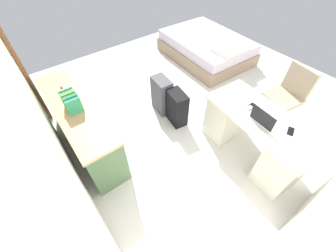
{
  "coord_description": "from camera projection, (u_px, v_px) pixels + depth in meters",
  "views": [
    {
      "loc": [
        -1.96,
        2.15,
        2.56
      ],
      "look_at": [
        -0.56,
        1.08,
        0.6
      ],
      "focal_mm": 22.42,
      "sensor_mm": 36.0,
      "label": 1
    }
  ],
  "objects": [
    {
      "name": "laptop",
      "position": [
        264.0,
        120.0,
        2.45
      ],
      "size": [
        0.33,
        0.25,
        0.21
      ],
      "color": "silver",
      "rests_on": "desk"
    },
    {
      "name": "cell_phone_by_mouse",
      "position": [
        251.0,
        106.0,
        2.67
      ],
      "size": [
        0.07,
        0.14,
        0.01
      ],
      "primitive_type": "cube",
      "rotation": [
        0.0,
        0.0,
        0.03
      ],
      "color": "black",
      "rests_on": "desk"
    },
    {
      "name": "cell_phone_near_laptop",
      "position": [
        291.0,
        131.0,
        2.39
      ],
      "size": [
        0.11,
        0.15,
        0.01
      ],
      "primitive_type": "cube",
      "rotation": [
        0.0,
        0.0,
        0.39
      ],
      "color": "black",
      "rests_on": "desk"
    },
    {
      "name": "suitcase_black",
      "position": [
        177.0,
        108.0,
        3.32
      ],
      "size": [
        0.39,
        0.27,
        0.57
      ],
      "primitive_type": "cube",
      "rotation": [
        0.0,
        0.0,
        -0.16
      ],
      "color": "black",
      "rests_on": "ground_plane"
    },
    {
      "name": "ground_plane",
      "position": [
        197.0,
        103.0,
        3.82
      ],
      "size": [
        5.61,
        5.61,
        0.0
      ],
      "primitive_type": "plane",
      "color": "silver"
    },
    {
      "name": "suitcase_spare_grey",
      "position": [
        162.0,
        95.0,
        3.49
      ],
      "size": [
        0.38,
        0.25,
        0.62
      ],
      "primitive_type": "cube",
      "rotation": [
        0.0,
        0.0,
        -0.09
      ],
      "color": "#4C4C51",
      "rests_on": "ground_plane"
    },
    {
      "name": "book_row",
      "position": [
        71.0,
        102.0,
        2.51
      ],
      "size": [
        0.23,
        0.17,
        0.24
      ],
      "color": "#349D6D",
      "rests_on": "credenza"
    },
    {
      "name": "wall_back",
      "position": [
        24.0,
        96.0,
        1.9
      ],
      "size": [
        4.44,
        0.1,
        2.66
      ],
      "primitive_type": "cube",
      "color": "white",
      "rests_on": "ground_plane"
    },
    {
      "name": "door_wooden",
      "position": [
        13.0,
        52.0,
        3.05
      ],
      "size": [
        0.88,
        0.05,
        2.04
      ],
      "primitive_type": "cube",
      "color": "brown",
      "rests_on": "ground_plane"
    },
    {
      "name": "computer_mouse",
      "position": [
        249.0,
        108.0,
        2.64
      ],
      "size": [
        0.07,
        0.1,
        0.03
      ],
      "primitive_type": "ellipsoid",
      "rotation": [
        0.0,
        0.0,
        -0.08
      ],
      "color": "white",
      "rests_on": "desk"
    },
    {
      "name": "figurine_small",
      "position": [
        62.0,
        89.0,
        2.76
      ],
      "size": [
        0.08,
        0.08,
        0.11
      ],
      "primitive_type": "cone",
      "color": "red",
      "rests_on": "credenza"
    },
    {
      "name": "desk",
      "position": [
        255.0,
        136.0,
        2.8
      ],
      "size": [
        1.49,
        0.78,
        0.74
      ],
      "color": "silver",
      "rests_on": "ground_plane"
    },
    {
      "name": "office_chair",
      "position": [
        284.0,
        99.0,
        3.26
      ],
      "size": [
        0.53,
        0.53,
        0.94
      ],
      "color": "black",
      "rests_on": "ground_plane"
    },
    {
      "name": "credenza",
      "position": [
        82.0,
        127.0,
        2.91
      ],
      "size": [
        1.8,
        0.48,
        0.78
      ],
      "color": "#4C6B47",
      "rests_on": "ground_plane"
    },
    {
      "name": "bed",
      "position": [
        206.0,
        48.0,
        4.71
      ],
      "size": [
        1.96,
        1.48,
        0.58
      ],
      "color": "gray",
      "rests_on": "ground_plane"
    }
  ]
}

